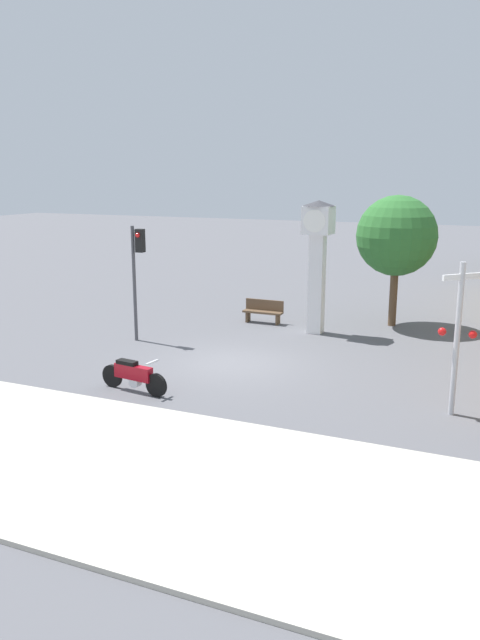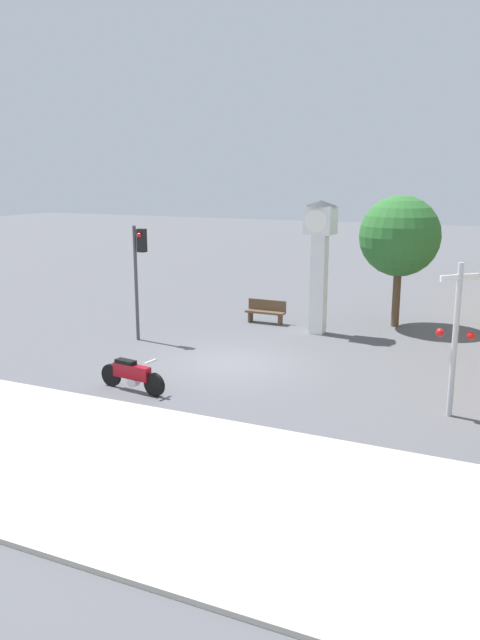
# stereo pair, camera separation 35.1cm
# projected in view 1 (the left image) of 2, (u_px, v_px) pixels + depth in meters

# --- Properties ---
(ground_plane) EXTENTS (120.00, 120.00, 0.00)m
(ground_plane) POSITION_uv_depth(u_px,v_px,m) (232.00, 364.00, 19.56)
(ground_plane) COLOR #56565B
(sidewalk_strip) EXTENTS (36.00, 6.00, 0.10)m
(sidewalk_strip) POSITION_uv_depth(u_px,v_px,m) (85.00, 458.00, 12.93)
(sidewalk_strip) COLOR #BCB7A8
(sidewalk_strip) RESTS_ON ground_plane
(motorcycle) EXTENTS (2.18, 0.51, 0.96)m
(motorcycle) POSITION_uv_depth(u_px,v_px,m) (133.00, 375.00, 16.95)
(motorcycle) COLOR black
(motorcycle) RESTS_ON ground_plane
(clock_tower) EXTENTS (1.20, 1.20, 4.89)m
(clock_tower) POSITION_uv_depth(u_px,v_px,m) (318.00, 247.00, 22.67)
(clock_tower) COLOR white
(clock_tower) RESTS_ON ground_plane
(traffic_light) EXTENTS (0.50, 0.35, 4.07)m
(traffic_light) POSITION_uv_depth(u_px,v_px,m) (137.00, 263.00, 21.65)
(traffic_light) COLOR #47474C
(traffic_light) RESTS_ON ground_plane
(railroad_crossing_signal) EXTENTS (0.90, 0.82, 3.80)m
(railroad_crossing_signal) POSITION_uv_depth(u_px,v_px,m) (457.00, 333.00, 14.98)
(railroad_crossing_signal) COLOR #B7B7BC
(railroad_crossing_signal) RESTS_ON ground_plane
(street_tree) EXTENTS (3.07, 3.07, 5.05)m
(street_tree) POSITION_uv_depth(u_px,v_px,m) (397.00, 236.00, 23.73)
(street_tree) COLOR brown
(street_tree) RESTS_ON ground_plane
(bench) EXTENTS (1.60, 0.44, 0.92)m
(bench) POSITION_uv_depth(u_px,v_px,m) (263.00, 311.00, 24.87)
(bench) COLOR brown
(bench) RESTS_ON ground_plane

